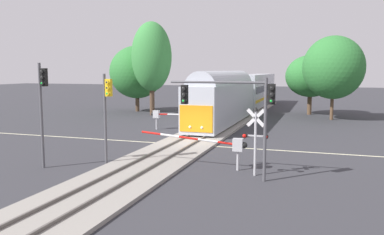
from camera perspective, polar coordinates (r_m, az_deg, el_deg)
ground_plane at (r=29.67m, az=-0.77°, el=-3.94°), size 220.00×220.00×0.00m
road_centre_stripe at (r=29.67m, az=-0.77°, el=-3.93°), size 44.00×0.20×0.01m
railway_track at (r=29.65m, az=-0.77°, el=-3.76°), size 4.40×80.00×0.32m
commuter_train at (r=49.46m, az=7.17°, el=3.61°), size 3.04×40.30×5.16m
crossing_gate_near at (r=22.20m, az=4.69°, el=-3.82°), size 6.38×0.40×1.96m
crossing_signal_mast at (r=20.92m, az=9.13°, el=-2.34°), size 1.36×0.44×3.67m
crossing_gate_far at (r=36.88m, az=-4.11°, el=0.38°), size 6.25×0.40×1.80m
traffic_signal_near_right at (r=19.96m, az=6.34°, el=2.15°), size 5.43×0.38×5.19m
traffic_signal_near_left at (r=23.62m, az=-20.79°, el=2.59°), size 0.53×0.38×5.96m
traffic_signal_median at (r=23.39m, az=-12.20°, el=1.87°), size 0.53×0.38×5.35m
elm_centre_background at (r=51.55m, az=16.72°, el=5.73°), size 6.12×6.12×7.42m
oak_far_right at (r=46.81m, az=19.74°, el=6.80°), size 6.71×6.71×9.34m
oak_behind_train at (r=49.06m, az=-5.85°, el=8.71°), size 4.92×4.92×11.42m
pine_left_background at (r=53.70m, az=-7.95°, el=6.49°), size 7.26×7.26×8.79m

